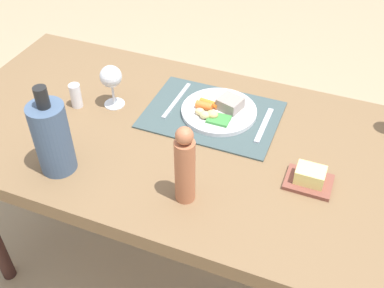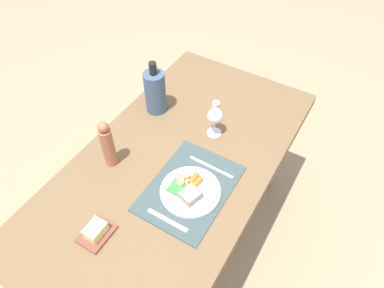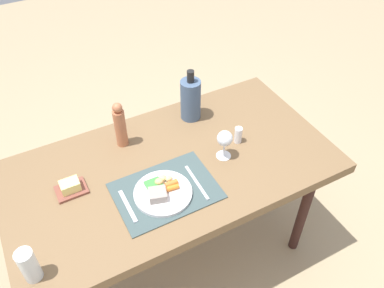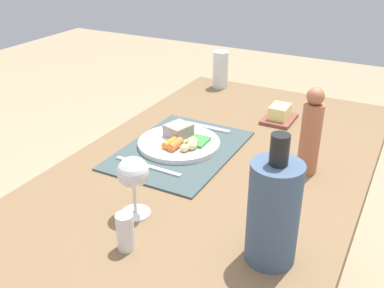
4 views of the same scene
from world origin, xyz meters
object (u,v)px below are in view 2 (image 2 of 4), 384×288
object	(u,v)px
butter_dish	(96,232)
knife	(211,167)
dinner_plate	(190,191)
cooler_bottle	(155,91)
fork	(167,220)
pepper_mill	(108,145)
wine_glass	(215,117)
salt_shaker	(216,109)
dining_table	(175,171)

from	to	relation	value
butter_dish	knife	bearing A→B (deg)	-23.72
dinner_plate	cooler_bottle	xyz separation A→B (m)	(0.35, 0.40, 0.09)
cooler_bottle	fork	bearing A→B (deg)	-141.72
pepper_mill	dinner_plate	bearing A→B (deg)	-84.73
pepper_mill	wine_glass	xyz separation A→B (m)	(0.38, -0.30, -0.01)
knife	salt_shaker	distance (m)	0.34
dining_table	knife	distance (m)	0.18
dining_table	knife	size ratio (longest dim) A/B	7.10
knife	salt_shaker	xyz separation A→B (m)	(0.30, 0.14, 0.03)
butter_dish	wine_glass	xyz separation A→B (m)	(0.69, -0.13, 0.08)
dinner_plate	butter_dish	bearing A→B (deg)	148.78
wine_glass	fork	bearing A→B (deg)	-172.14
knife	cooler_bottle	xyz separation A→B (m)	(0.19, 0.42, 0.11)
dining_table	dinner_plate	xyz separation A→B (m)	(-0.11, -0.14, 0.09)
salt_shaker	cooler_bottle	bearing A→B (deg)	112.23
fork	butter_dish	world-z (taller)	butter_dish
pepper_mill	butter_dish	distance (m)	0.36
pepper_mill	cooler_bottle	bearing A→B (deg)	3.94
dining_table	fork	bearing A→B (deg)	-152.77
knife	butter_dish	xyz separation A→B (m)	(-0.49, 0.22, 0.01)
butter_dish	salt_shaker	bearing A→B (deg)	-5.29
dinner_plate	pepper_mill	bearing A→B (deg)	95.27
salt_shaker	pepper_mill	xyz separation A→B (m)	(-0.50, 0.25, 0.07)
dining_table	pepper_mill	world-z (taller)	pepper_mill
knife	wine_glass	size ratio (longest dim) A/B	1.42
wine_glass	dinner_plate	bearing A→B (deg)	-167.64
fork	salt_shaker	xyz separation A→B (m)	(0.62, 0.12, 0.03)
dining_table	butter_dish	size ratio (longest dim) A/B	11.60
fork	knife	xyz separation A→B (m)	(0.31, -0.02, 0.00)
knife	salt_shaker	world-z (taller)	salt_shaker
dinner_plate	salt_shaker	xyz separation A→B (m)	(0.46, 0.13, 0.02)
fork	wine_glass	xyz separation A→B (m)	(0.50, 0.07, 0.10)
pepper_mill	butter_dish	size ratio (longest dim) A/B	1.87
dinner_plate	salt_shaker	world-z (taller)	salt_shaker
knife	pepper_mill	bearing A→B (deg)	117.66
cooler_bottle	pepper_mill	xyz separation A→B (m)	(-0.38, -0.03, 0.00)
knife	wine_glass	bearing A→B (deg)	26.58
butter_dish	fork	bearing A→B (deg)	-47.30
fork	butter_dish	xyz separation A→B (m)	(-0.18, 0.20, 0.01)
dining_table	salt_shaker	world-z (taller)	salt_shaker
salt_shaker	butter_dish	bearing A→B (deg)	174.71
dinner_plate	knife	distance (m)	0.16
cooler_bottle	dining_table	bearing A→B (deg)	-132.55
fork	salt_shaker	size ratio (longest dim) A/B	2.14
dining_table	butter_dish	distance (m)	0.46
dining_table	pepper_mill	xyz separation A→B (m)	(-0.14, 0.24, 0.18)
dining_table	pepper_mill	bearing A→B (deg)	121.34
dinner_plate	cooler_bottle	distance (m)	0.54
dinner_plate	dining_table	bearing A→B (deg)	52.67
dining_table	wine_glass	world-z (taller)	wine_glass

